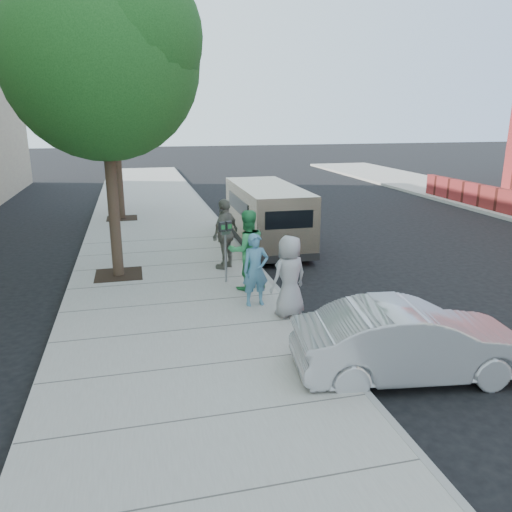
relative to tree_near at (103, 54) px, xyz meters
name	(u,v)px	position (x,y,z in m)	size (l,w,h in m)	color
ground	(222,305)	(2.25, -2.40, -5.55)	(120.00, 120.00, 0.00)	black
sidewalk	(177,306)	(1.25, -2.40, -5.47)	(5.00, 60.00, 0.15)	gray
curb_face	(282,296)	(3.69, -2.40, -5.47)	(0.12, 60.00, 0.16)	gray
tree_near	(103,54)	(0.00, 0.00, 0.00)	(4.62, 4.60, 7.53)	black
tree_far	(114,95)	(0.00, 7.60, -0.66)	(3.92, 3.80, 6.49)	black
parking_meter	(225,239)	(2.58, -1.24, -4.29)	(0.33, 0.21, 1.53)	gray
van	(266,215)	(4.61, 2.43, -4.48)	(1.90, 5.44, 2.00)	tan
sedan	(411,341)	(4.70, -6.32, -4.92)	(1.33, 3.81, 1.26)	#ACADB3
person_officer	(256,270)	(2.93, -2.93, -4.60)	(0.58, 0.38, 1.60)	teal
person_green_shirt	(247,250)	(2.98, -1.85, -4.44)	(0.93, 0.72, 1.91)	#34A057
person_gray_shirt	(289,276)	(3.45, -3.68, -4.55)	(0.83, 0.54, 1.70)	#969799
person_striped_polo	(225,234)	(2.80, -0.07, -4.45)	(1.11, 0.46, 1.90)	slate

